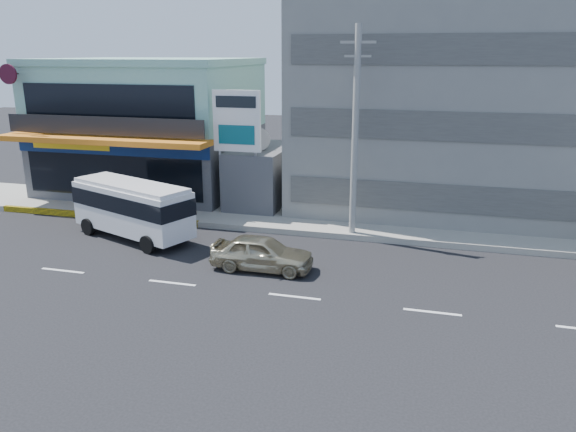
% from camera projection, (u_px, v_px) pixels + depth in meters
% --- Properties ---
extents(ground, '(120.00, 120.00, 0.00)m').
position_uv_depth(ground, '(172.00, 283.00, 22.17)').
color(ground, black).
rests_on(ground, ground).
extents(sidewalk, '(70.00, 5.00, 0.30)m').
position_uv_depth(sidewalk, '(339.00, 222.00, 29.69)').
color(sidewalk, gray).
rests_on(sidewalk, ground).
extents(shop_building, '(12.40, 11.70, 8.00)m').
position_uv_depth(shop_building, '(153.00, 129.00, 35.96)').
color(shop_building, '#404144').
rests_on(shop_building, ground).
extents(concrete_building, '(16.00, 12.00, 14.00)m').
position_uv_depth(concrete_building, '(447.00, 85.00, 31.62)').
color(concrete_building, gray).
rests_on(concrete_building, ground).
extents(gap_structure, '(3.00, 6.00, 3.50)m').
position_uv_depth(gap_structure, '(263.00, 177.00, 32.80)').
color(gap_structure, '#404144').
rests_on(gap_structure, ground).
extents(satellite_dish, '(1.50, 1.50, 0.15)m').
position_uv_depth(satellite_dish, '(257.00, 149.00, 31.36)').
color(satellite_dish, slate).
rests_on(satellite_dish, gap_structure).
extents(billboard, '(2.60, 0.18, 6.90)m').
position_uv_depth(billboard, '(237.00, 128.00, 29.44)').
color(billboard, gray).
rests_on(billboard, ground).
extents(utility_pole_near, '(1.60, 0.30, 10.00)m').
position_uv_depth(utility_pole_near, '(355.00, 133.00, 26.09)').
color(utility_pole_near, '#999993').
rests_on(utility_pole_near, ground).
extents(minibus, '(6.94, 4.42, 2.77)m').
position_uv_depth(minibus, '(132.00, 206.00, 27.07)').
color(minibus, silver).
rests_on(minibus, ground).
extents(sedan, '(4.31, 1.75, 1.47)m').
position_uv_depth(sedan, '(262.00, 253.00, 23.37)').
color(sedan, '#BAAF8E').
rests_on(sedan, ground).
extents(motorcycle_rider, '(1.77, 0.83, 2.18)m').
position_uv_depth(motorcycle_rider, '(102.00, 218.00, 28.36)').
color(motorcycle_rider, '#580C12').
rests_on(motorcycle_rider, ground).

